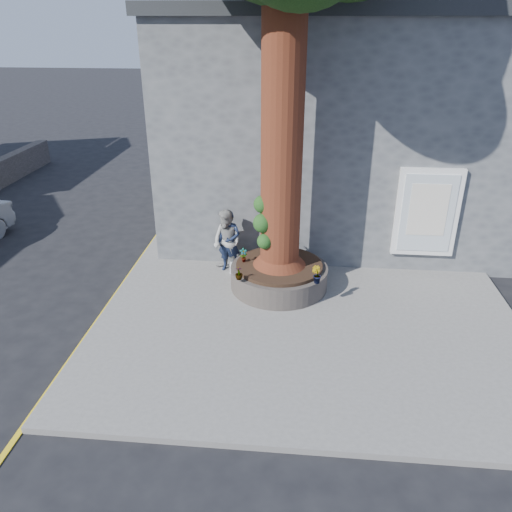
{
  "coord_description": "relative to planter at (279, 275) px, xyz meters",
  "views": [
    {
      "loc": [
        1.25,
        -8.54,
        5.94
      ],
      "look_at": [
        0.32,
        1.27,
        1.25
      ],
      "focal_mm": 35.0,
      "sensor_mm": 36.0,
      "label": 1
    }
  ],
  "objects": [
    {
      "name": "plant_d",
      "position": [
        0.37,
        0.85,
        0.45
      ],
      "size": [
        0.3,
        0.32,
        0.29
      ],
      "primitive_type": "imported",
      "rotation": [
        0.0,
        0.0,
        5.04
      ],
      "color": "gray",
      "rests_on": "planter"
    },
    {
      "name": "plant_b",
      "position": [
        0.85,
        -0.85,
        0.5
      ],
      "size": [
        0.3,
        0.3,
        0.39
      ],
      "primitive_type": "imported",
      "rotation": [
        0.0,
        0.0,
        2.46
      ],
      "color": "gray",
      "rests_on": "planter"
    },
    {
      "name": "planter",
      "position": [
        0.0,
        0.0,
        0.0
      ],
      "size": [
        2.3,
        2.3,
        0.6
      ],
      "color": "black",
      "rests_on": "pavement"
    },
    {
      "name": "woman",
      "position": [
        -1.34,
        0.68,
        0.52
      ],
      "size": [
        1.0,
        0.98,
        1.63
      ],
      "primitive_type": "imported",
      "rotation": [
        0.0,
        0.0,
        -0.7
      ],
      "color": "#999892",
      "rests_on": "pavement"
    },
    {
      "name": "pavement",
      "position": [
        0.7,
        -1.0,
        -0.35
      ],
      "size": [
        9.0,
        8.0,
        0.12
      ],
      "primitive_type": "cube",
      "color": "slate",
      "rests_on": "ground"
    },
    {
      "name": "ground",
      "position": [
        -0.8,
        -2.0,
        -0.41
      ],
      "size": [
        120.0,
        120.0,
        0.0
      ],
      "primitive_type": "plane",
      "color": "black",
      "rests_on": "ground"
    },
    {
      "name": "yellow_line",
      "position": [
        -3.85,
        -1.0,
        -0.41
      ],
      "size": [
        0.1,
        30.0,
        0.01
      ],
      "primitive_type": "cube",
      "color": "yellow",
      "rests_on": "ground"
    },
    {
      "name": "shopping_bag",
      "position": [
        -1.16,
        0.58,
        -0.15
      ],
      "size": [
        0.2,
        0.12,
        0.28
      ],
      "primitive_type": "cube",
      "rotation": [
        0.0,
        0.0,
        0.01
      ],
      "color": "white",
      "rests_on": "pavement"
    },
    {
      "name": "man",
      "position": [
        -1.3,
        0.75,
        0.5
      ],
      "size": [
        0.64,
        0.49,
        1.58
      ],
      "primitive_type": "imported",
      "rotation": [
        0.0,
        0.0,
        -0.21
      ],
      "color": "#131D36",
      "rests_on": "pavement"
    },
    {
      "name": "stone_shop",
      "position": [
        1.7,
        5.2,
        2.75
      ],
      "size": [
        10.3,
        8.3,
        6.3
      ],
      "color": "#505355",
      "rests_on": "ground"
    },
    {
      "name": "plant_c",
      "position": [
        -0.85,
        -0.85,
        0.46
      ],
      "size": [
        0.19,
        0.19,
        0.3
      ],
      "primitive_type": "imported",
      "rotation": [
        0.0,
        0.0,
        3.3
      ],
      "color": "gray",
      "rests_on": "planter"
    },
    {
      "name": "plant_a",
      "position": [
        -0.85,
        0.03,
        0.48
      ],
      "size": [
        0.21,
        0.18,
        0.35
      ],
      "primitive_type": "imported",
      "rotation": [
        0.0,
        0.0,
        0.34
      ],
      "color": "gray",
      "rests_on": "planter"
    }
  ]
}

